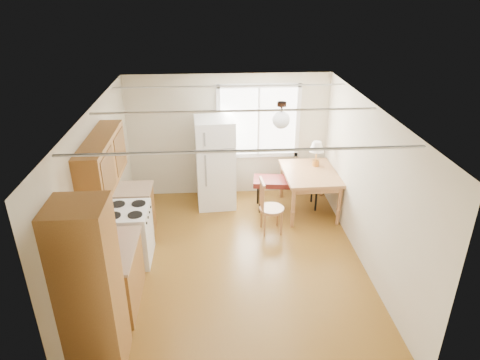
{
  "coord_description": "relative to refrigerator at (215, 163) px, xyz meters",
  "views": [
    {
      "loc": [
        -0.32,
        -5.65,
        4.11
      ],
      "look_at": [
        0.1,
        0.63,
        1.15
      ],
      "focal_mm": 32.0,
      "sensor_mm": 36.0,
      "label": 1
    }
  ],
  "objects": [
    {
      "name": "chair",
      "position": [
        0.87,
        -1.13,
        -0.31
      ],
      "size": [
        0.44,
        0.44,
        1.0
      ],
      "rotation": [
        0.0,
        0.0,
        0.07
      ],
      "color": "#9E683C",
      "rests_on": "ground"
    },
    {
      "name": "kettle",
      "position": [
        -1.46,
        -2.53,
        0.11
      ],
      "size": [
        0.13,
        0.13,
        0.25
      ],
      "color": "red",
      "rests_on": "kitchen_run"
    },
    {
      "name": "refrigerator",
      "position": [
        0.0,
        0.0,
        0.0
      ],
      "size": [
        0.78,
        0.78,
        1.77
      ],
      "rotation": [
        0.0,
        0.0,
        0.07
      ],
      "color": "white",
      "rests_on": "ground"
    },
    {
      "name": "kitchen_run",
      "position": [
        -1.43,
        -2.63,
        -0.05
      ],
      "size": [
        0.65,
        3.4,
        2.2
      ],
      "color": "brown",
      "rests_on": "ground"
    },
    {
      "name": "window_unit",
      "position": [
        0.88,
        0.47,
        0.66
      ],
      "size": [
        1.64,
        0.05,
        1.51
      ],
      "color": "white",
      "rests_on": "room_shell"
    },
    {
      "name": "bench",
      "position": [
        1.38,
        -0.25,
        -0.35
      ],
      "size": [
        1.36,
        0.65,
        0.6
      ],
      "rotation": [
        0.0,
        0.0,
        -0.13
      ],
      "color": "#581814",
      "rests_on": "ground"
    },
    {
      "name": "pendant_light",
      "position": [
        0.98,
        -1.6,
        1.35
      ],
      "size": [
        0.26,
        0.26,
        0.4
      ],
      "color": "black",
      "rests_on": "room_shell"
    },
    {
      "name": "table_lamp",
      "position": [
        1.94,
        -0.12,
        0.29
      ],
      "size": [
        0.29,
        0.29,
        0.49
      ],
      "rotation": [
        0.0,
        0.0,
        0.18
      ],
      "color": "#BF883D",
      "rests_on": "dining_table"
    },
    {
      "name": "room_shell",
      "position": [
        0.28,
        -2.0,
        0.36
      ],
      "size": [
        4.6,
        5.6,
        2.62
      ],
      "color": "brown",
      "rests_on": "ground"
    },
    {
      "name": "dining_table",
      "position": [
        1.78,
        -0.4,
        -0.17
      ],
      "size": [
        1.01,
        1.33,
        0.82
      ],
      "rotation": [
        0.0,
        0.0,
        0.02
      ],
      "color": "#9E683C",
      "rests_on": "ground"
    },
    {
      "name": "coffee_maker",
      "position": [
        -1.44,
        -2.85,
        0.14
      ],
      "size": [
        0.2,
        0.24,
        0.34
      ],
      "rotation": [
        0.0,
        0.0,
        -0.14
      ],
      "color": "black",
      "rests_on": "kitchen_run"
    }
  ]
}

